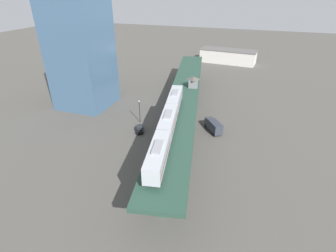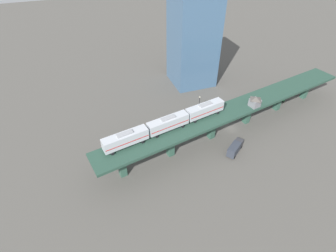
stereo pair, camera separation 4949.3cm
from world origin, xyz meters
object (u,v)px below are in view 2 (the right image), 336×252
street_car_black (187,118)px  delivery_truck (235,148)px  subway_train (168,123)px  street_car_green (278,100)px  office_tower (193,39)px  street_lamp (199,103)px  signal_hut (255,101)px

street_car_black → delivery_truck: delivery_truck is taller
subway_train → street_car_green: subway_train is taller
delivery_truck → office_tower: 47.31m
office_tower → street_lamp: bearing=-16.7°
subway_train → office_tower: office_tower is taller
signal_hut → street_car_black: signal_hut is taller
subway_train → signal_hut: bearing=93.9°
street_lamp → office_tower: (-22.53, 6.75, 13.89)m
subway_train → street_lamp: size_ratio=5.33×
subway_train → street_car_black: (-12.33, 11.48, -9.86)m
signal_hut → office_tower: 36.54m
subway_train → signal_hut: size_ratio=9.77×
street_lamp → delivery_truck: bearing=4.5°
subway_train → delivery_truck: 21.69m
street_car_green → street_car_black: size_ratio=0.93×
street_car_green → street_car_black: same height
street_car_black → office_tower: office_tower is taller
subway_train → street_lamp: subway_train is taller
delivery_truck → office_tower: size_ratio=0.20×
street_car_black → street_car_green: bearing=88.1°
signal_hut → street_car_black: size_ratio=0.80×
street_car_green → office_tower: size_ratio=0.12×
street_lamp → subway_train: bearing=-48.8°
subway_train → signal_hut: subway_train is taller
signal_hut → subway_train: bearing=-86.1°
signal_hut → delivery_truck: signal_hut is taller
signal_hut → street_car_black: 22.60m
street_car_green → signal_hut: bearing=-64.0°
subway_train → street_car_black: 19.52m
delivery_truck → street_lamp: bearing=-175.5°
delivery_truck → office_tower: office_tower is taller
street_lamp → office_tower: bearing=163.3°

